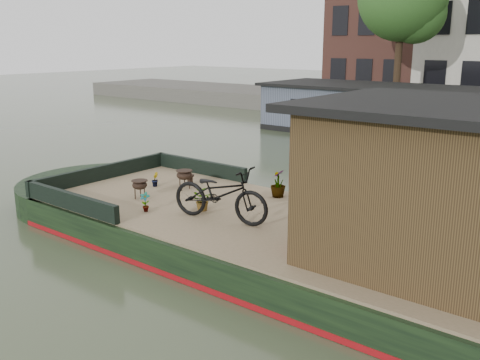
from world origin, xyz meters
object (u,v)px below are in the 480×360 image
Objects in this scene: bicycle at (220,194)px; brazier_front at (140,189)px; dinghy at (367,145)px; cabin at (444,184)px; brazier_rear at (185,179)px; potted_plant_a at (145,202)px.

brazier_front is at bearing 78.58° from bicycle.
brazier_front reaches higher than dinghy.
cabin reaches higher than brazier_front.
bicycle is at bearing -29.80° from brazier_rear.
brazier_rear is 0.14× the size of dinghy.
brazier_front is 0.94× the size of brazier_rear.
brazier_rear is (-0.62, 1.74, 0.01)m from potted_plant_a.
cabin is 9.47× the size of brazier_rear.
bicycle is 2.47m from brazier_rear.
bicycle is at bearing 19.25° from potted_plant_a.
dinghy is (0.35, 10.35, -0.53)m from brazier_front.
cabin is 2.02× the size of bicycle.
cabin is at bearing 4.80° from brazier_front.
dinghy is (-0.45, 10.91, -0.53)m from potted_plant_a.
dinghy is at bearing 88.08° from brazier_front.
bicycle reaches higher than potted_plant_a.
brazier_front is at bearing -98.70° from brazier_rear.
cabin is 6.11m from brazier_rear.
dinghy is at bearing 120.62° from cabin.
bicycle reaches higher than dinghy.
bicycle is 0.65× the size of dinghy.
brazier_rear is at bearing 109.61° from potted_plant_a.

